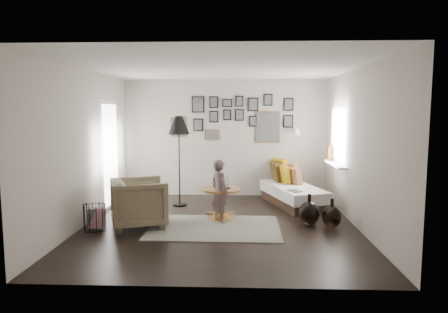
{
  "coord_description": "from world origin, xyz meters",
  "views": [
    {
      "loc": [
        0.32,
        -6.53,
        1.9
      ],
      "look_at": [
        0.05,
        0.5,
        1.1
      ],
      "focal_mm": 32.0,
      "sensor_mm": 36.0,
      "label": 1
    }
  ],
  "objects_px": {
    "demijohn_large": "(309,213)",
    "demijohn_small": "(332,217)",
    "magazine_basket": "(95,217)",
    "child": "(220,191)",
    "floor_lamp": "(179,129)",
    "pedestal_table": "(221,205)",
    "armchair": "(139,203)",
    "daybed": "(293,191)",
    "vase": "(217,179)"
  },
  "relations": [
    {
      "from": "vase",
      "to": "floor_lamp",
      "type": "distance_m",
      "value": 1.51
    },
    {
      "from": "demijohn_large",
      "to": "child",
      "type": "bearing_deg",
      "value": 174.68
    },
    {
      "from": "daybed",
      "to": "child",
      "type": "distance_m",
      "value": 1.99
    },
    {
      "from": "floor_lamp",
      "to": "vase",
      "type": "bearing_deg",
      "value": -49.91
    },
    {
      "from": "magazine_basket",
      "to": "child",
      "type": "distance_m",
      "value": 2.08
    },
    {
      "from": "armchair",
      "to": "floor_lamp",
      "type": "bearing_deg",
      "value": -37.11
    },
    {
      "from": "child",
      "to": "demijohn_small",
      "type": "bearing_deg",
      "value": -137.43
    },
    {
      "from": "pedestal_table",
      "to": "floor_lamp",
      "type": "xyz_separation_m",
      "value": [
        -0.89,
        0.98,
        1.3
      ]
    },
    {
      "from": "demijohn_small",
      "to": "child",
      "type": "distance_m",
      "value": 1.9
    },
    {
      "from": "floor_lamp",
      "to": "child",
      "type": "relative_size",
      "value": 1.66
    },
    {
      "from": "demijohn_small",
      "to": "floor_lamp",
      "type": "bearing_deg",
      "value": 151.88
    },
    {
      "from": "demijohn_large",
      "to": "demijohn_small",
      "type": "xyz_separation_m",
      "value": [
        0.35,
        -0.12,
        -0.02
      ]
    },
    {
      "from": "armchair",
      "to": "demijohn_small",
      "type": "xyz_separation_m",
      "value": [
        3.17,
        0.03,
        -0.22
      ]
    },
    {
      "from": "demijohn_large",
      "to": "child",
      "type": "height_order",
      "value": "child"
    },
    {
      "from": "armchair",
      "to": "demijohn_large",
      "type": "bearing_deg",
      "value": -107.16
    },
    {
      "from": "demijohn_small",
      "to": "child",
      "type": "height_order",
      "value": "child"
    },
    {
      "from": "floor_lamp",
      "to": "child",
      "type": "xyz_separation_m",
      "value": [
        0.87,
        -1.19,
        -1.02
      ]
    },
    {
      "from": "floor_lamp",
      "to": "magazine_basket",
      "type": "xyz_separation_m",
      "value": [
        -1.12,
        -1.72,
        -1.35
      ]
    },
    {
      "from": "daybed",
      "to": "demijohn_small",
      "type": "height_order",
      "value": "daybed"
    },
    {
      "from": "child",
      "to": "armchair",
      "type": "bearing_deg",
      "value": 62.97
    },
    {
      "from": "pedestal_table",
      "to": "magazine_basket",
      "type": "xyz_separation_m",
      "value": [
        -2.0,
        -0.74,
        -0.05
      ]
    },
    {
      "from": "child",
      "to": "floor_lamp",
      "type": "bearing_deg",
      "value": -3.34
    },
    {
      "from": "pedestal_table",
      "to": "armchair",
      "type": "distance_m",
      "value": 1.44
    },
    {
      "from": "floor_lamp",
      "to": "demijohn_large",
      "type": "xyz_separation_m",
      "value": [
        2.37,
        -1.33,
        -1.35
      ]
    },
    {
      "from": "vase",
      "to": "armchair",
      "type": "bearing_deg",
      "value": -157.2
    },
    {
      "from": "daybed",
      "to": "magazine_basket",
      "type": "height_order",
      "value": "daybed"
    },
    {
      "from": "pedestal_table",
      "to": "magazine_basket",
      "type": "relative_size",
      "value": 1.66
    },
    {
      "from": "armchair",
      "to": "demijohn_small",
      "type": "distance_m",
      "value": 3.18
    },
    {
      "from": "armchair",
      "to": "demijohn_small",
      "type": "height_order",
      "value": "armchair"
    },
    {
      "from": "vase",
      "to": "demijohn_small",
      "type": "relative_size",
      "value": 1.03
    },
    {
      "from": "daybed",
      "to": "magazine_basket",
      "type": "distance_m",
      "value": 3.9
    },
    {
      "from": "daybed",
      "to": "demijohn_large",
      "type": "relative_size",
      "value": 3.62
    },
    {
      "from": "demijohn_large",
      "to": "demijohn_small",
      "type": "distance_m",
      "value": 0.37
    },
    {
      "from": "pedestal_table",
      "to": "daybed",
      "type": "relative_size",
      "value": 0.36
    },
    {
      "from": "pedestal_table",
      "to": "child",
      "type": "relative_size",
      "value": 0.64
    },
    {
      "from": "pedestal_table",
      "to": "child",
      "type": "bearing_deg",
      "value": -93.93
    },
    {
      "from": "demijohn_small",
      "to": "child",
      "type": "xyz_separation_m",
      "value": [
        -1.85,
        0.26,
        0.36
      ]
    },
    {
      "from": "pedestal_table",
      "to": "floor_lamp",
      "type": "relative_size",
      "value": 0.39
    },
    {
      "from": "demijohn_small",
      "to": "daybed",
      "type": "bearing_deg",
      "value": 104.64
    },
    {
      "from": "vase",
      "to": "demijohn_large",
      "type": "distance_m",
      "value": 1.68
    },
    {
      "from": "armchair",
      "to": "child",
      "type": "height_order",
      "value": "child"
    },
    {
      "from": "daybed",
      "to": "magazine_basket",
      "type": "xyz_separation_m",
      "value": [
        -3.41,
        -1.89,
        -0.07
      ]
    },
    {
      "from": "floor_lamp",
      "to": "demijohn_small",
      "type": "xyz_separation_m",
      "value": [
        2.72,
        -1.45,
        -1.38
      ]
    },
    {
      "from": "magazine_basket",
      "to": "demijohn_large",
      "type": "height_order",
      "value": "demijohn_large"
    },
    {
      "from": "daybed",
      "to": "armchair",
      "type": "distance_m",
      "value": 3.21
    },
    {
      "from": "magazine_basket",
      "to": "daybed",
      "type": "bearing_deg",
      "value": 28.99
    },
    {
      "from": "floor_lamp",
      "to": "child",
      "type": "bearing_deg",
      "value": -53.91
    },
    {
      "from": "magazine_basket",
      "to": "demijohn_large",
      "type": "bearing_deg",
      "value": 6.26
    },
    {
      "from": "floor_lamp",
      "to": "demijohn_large",
      "type": "height_order",
      "value": "floor_lamp"
    },
    {
      "from": "demijohn_large",
      "to": "daybed",
      "type": "bearing_deg",
      "value": 92.86
    }
  ]
}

